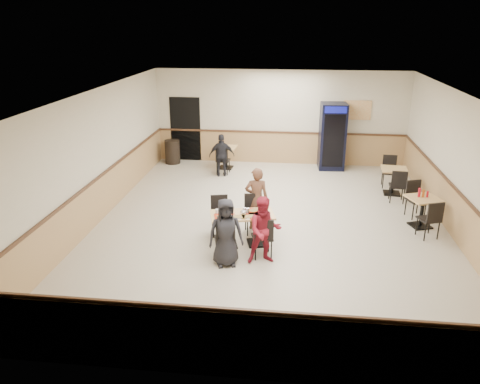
# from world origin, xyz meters

# --- Properties ---
(ground) EXTENTS (10.00, 10.00, 0.00)m
(ground) POSITION_xyz_m (0.00, 0.00, 0.00)
(ground) COLOR beige
(ground) RESTS_ON ground
(room_shell) EXTENTS (10.00, 10.00, 10.00)m
(room_shell) POSITION_xyz_m (1.78, 2.55, 0.58)
(room_shell) COLOR silver
(room_shell) RESTS_ON ground
(main_table) EXTENTS (1.42, 0.94, 0.70)m
(main_table) POSITION_xyz_m (-0.52, -1.10, 0.46)
(main_table) COLOR black
(main_table) RESTS_ON ground
(main_chairs) EXTENTS (1.48, 1.75, 0.88)m
(main_chairs) POSITION_xyz_m (-0.57, -1.12, 0.44)
(main_chairs) COLOR black
(main_chairs) RESTS_ON ground
(diner_woman_left) EXTENTS (0.75, 0.59, 1.34)m
(diner_woman_left) POSITION_xyz_m (-0.74, -1.97, 0.67)
(diner_woman_left) COLOR black
(diner_woman_left) RESTS_ON ground
(diner_woman_right) EXTENTS (0.76, 0.66, 1.35)m
(diner_woman_right) POSITION_xyz_m (-0.02, -1.79, 0.67)
(diner_woman_right) COLOR maroon
(diner_woman_right) RESTS_ON ground
(diner_man_opposite) EXTENTS (0.56, 0.40, 1.43)m
(diner_man_opposite) POSITION_xyz_m (-0.30, -0.24, 0.72)
(diner_man_opposite) COLOR brown
(diner_man_opposite) RESTS_ON ground
(lone_diner) EXTENTS (0.79, 0.43, 1.28)m
(lone_diner) POSITION_xyz_m (-1.65, 3.41, 0.64)
(lone_diner) COLOR black
(lone_diner) RESTS_ON ground
(tabletop_clutter) EXTENTS (1.19, 0.77, 0.12)m
(tabletop_clutter) POSITION_xyz_m (-0.46, -1.16, 0.72)
(tabletop_clutter) COLOR red
(tabletop_clutter) RESTS_ON main_table
(side_table_near) EXTENTS (0.84, 0.84, 0.70)m
(side_table_near) POSITION_xyz_m (3.42, 0.28, 0.47)
(side_table_near) COLOR black
(side_table_near) RESTS_ON ground
(side_table_near_chair_south) EXTENTS (0.53, 0.53, 0.89)m
(side_table_near_chair_south) POSITION_xyz_m (3.42, -0.28, 0.45)
(side_table_near_chair_south) COLOR black
(side_table_near_chair_south) RESTS_ON ground
(side_table_near_chair_north) EXTENTS (0.53, 0.53, 0.89)m
(side_table_near_chair_north) POSITION_xyz_m (3.42, 0.85, 0.45)
(side_table_near_chair_north) COLOR black
(side_table_near_chair_north) RESTS_ON ground
(side_table_far) EXTENTS (0.72, 0.72, 0.72)m
(side_table_far) POSITION_xyz_m (3.17, 2.40, 0.48)
(side_table_far) COLOR black
(side_table_far) RESTS_ON ground
(side_table_far_chair_south) EXTENTS (0.45, 0.45, 0.91)m
(side_table_far_chair_south) POSITION_xyz_m (3.17, 1.83, 0.45)
(side_table_far_chair_south) COLOR black
(side_table_far_chair_south) RESTS_ON ground
(side_table_far_chair_north) EXTENTS (0.45, 0.45, 0.91)m
(side_table_far_chair_north) POSITION_xyz_m (3.17, 2.97, 0.45)
(side_table_far_chair_north) COLOR black
(side_table_far_chair_north) RESTS_ON ground
(condiment_caddy) EXTENTS (0.23, 0.06, 0.20)m
(condiment_caddy) POSITION_xyz_m (3.39, 0.33, 0.79)
(condiment_caddy) COLOR red
(condiment_caddy) RESTS_ON side_table_near
(back_table) EXTENTS (0.69, 0.69, 0.70)m
(back_table) POSITION_xyz_m (-1.65, 4.20, 0.46)
(back_table) COLOR black
(back_table) RESTS_ON ground
(back_table_chair_lone) EXTENTS (0.44, 0.44, 0.88)m
(back_table_chair_lone) POSITION_xyz_m (-1.65, 3.64, 0.44)
(back_table_chair_lone) COLOR black
(back_table_chair_lone) RESTS_ON ground
(pepsi_cooler) EXTENTS (0.82, 0.83, 2.06)m
(pepsi_cooler) POSITION_xyz_m (1.66, 4.59, 1.03)
(pepsi_cooler) COLOR black
(pepsi_cooler) RESTS_ON ground
(trash_bin) EXTENTS (0.49, 0.49, 0.77)m
(trash_bin) POSITION_xyz_m (-3.46, 4.55, 0.38)
(trash_bin) COLOR black
(trash_bin) RESTS_ON ground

